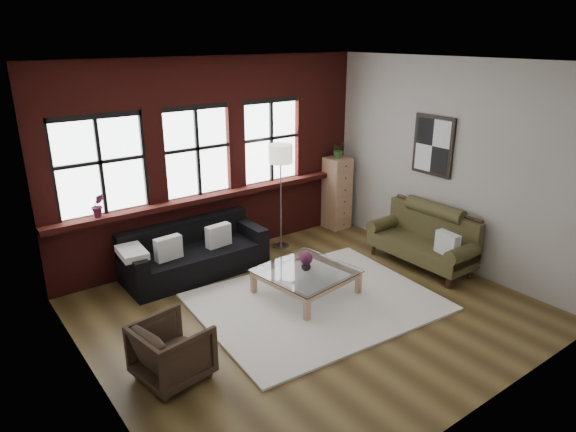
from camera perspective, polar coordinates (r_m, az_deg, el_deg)
floor at (r=7.03m, az=2.30°, el=-10.37°), size 5.50×5.50×0.00m
ceiling at (r=6.09m, az=2.73°, el=16.68°), size 5.50×5.50×0.00m
wall_back at (r=8.40m, az=-8.36°, el=6.27°), size 5.50×0.00×5.50m
wall_front at (r=4.83m, az=21.56°, el=-5.13°), size 5.50×0.00×5.50m
wall_left at (r=5.20m, az=-21.80°, el=-3.41°), size 0.00×5.00×5.00m
wall_right at (r=8.33m, az=17.43°, el=5.46°), size 0.00×5.00×5.00m
brick_backwall at (r=8.34m, az=-8.16°, el=6.19°), size 5.50×0.12×3.20m
sill_ledge at (r=8.41m, az=-7.69°, el=2.37°), size 5.50×0.30×0.08m
window_left at (r=7.66m, az=-20.17°, el=5.12°), size 1.38×0.10×1.50m
window_mid at (r=8.19m, az=-10.10°, el=6.90°), size 1.38×0.10×1.50m
window_right at (r=8.88m, az=-1.96°, el=8.19°), size 1.38×0.10×1.50m
wall_poster at (r=8.43m, az=15.85°, el=7.52°), size 0.05×0.74×0.94m
shag_rug at (r=7.18m, az=3.15°, el=-9.51°), size 3.28×2.67×0.03m
dark_sofa at (r=7.96m, az=-10.31°, el=-3.78°), size 2.16×0.88×0.78m
pillow_a at (r=7.63m, az=-13.16°, el=-3.50°), size 0.41×0.17×0.34m
pillow_b at (r=7.96m, az=-7.75°, el=-2.16°), size 0.41×0.18×0.34m
vintage_settee at (r=8.34m, az=14.61°, el=-2.42°), size 0.78×1.76×0.94m
pillow_settee at (r=7.95m, az=17.29°, el=-2.94°), size 0.18×0.39×0.34m
armchair at (r=5.77m, az=-12.75°, el=-14.42°), size 0.82×0.81×0.66m
coffee_table at (r=7.32m, az=2.01°, el=-7.40°), size 1.31×1.31×0.39m
vase at (r=7.20m, az=2.03°, el=-5.52°), size 0.14×0.14×0.14m
flowers at (r=7.16m, az=2.04°, el=-4.74°), size 0.18×0.18×0.18m
drawer_chest at (r=9.71m, az=5.45°, el=2.56°), size 0.42×0.42×1.35m
potted_plant_top at (r=9.50m, az=5.61°, el=7.35°), size 0.30×0.26×0.31m
floor_lamp at (r=8.63m, az=-0.81°, el=2.55°), size 0.40×0.40×1.95m
sill_plant at (r=7.63m, az=-20.36°, el=1.13°), size 0.20×0.17×0.34m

